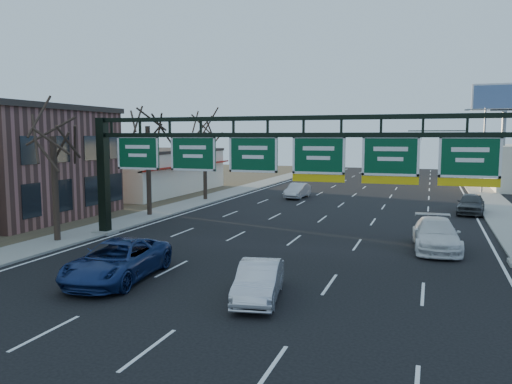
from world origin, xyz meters
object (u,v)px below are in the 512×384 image
at_px(car_silver_sedan, 259,281).
at_px(sign_gantry, 288,163).
at_px(car_white_wagon, 436,235).
at_px(car_blue_suv, 118,260).

bearing_deg(car_silver_sedan, sign_gantry, 87.99).
bearing_deg(sign_gantry, car_white_wagon, 15.93).
height_order(sign_gantry, car_silver_sedan, sign_gantry).
height_order(car_blue_suv, car_white_wagon, car_blue_suv).
distance_m(sign_gantry, car_white_wagon, 8.84).
bearing_deg(car_blue_suv, car_silver_sedan, -9.73).
height_order(sign_gantry, car_white_wagon, sign_gantry).
bearing_deg(sign_gantry, car_blue_suv, -121.78).
height_order(sign_gantry, car_blue_suv, sign_gantry).
relative_size(sign_gantry, car_blue_suv, 4.12).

